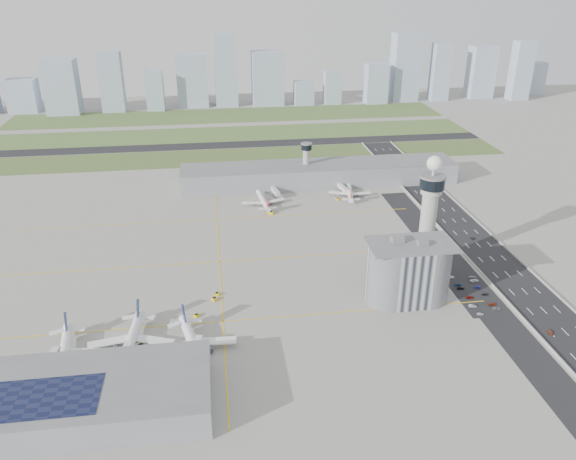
{
  "coord_description": "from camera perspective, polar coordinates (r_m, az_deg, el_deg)",
  "views": [
    {
      "loc": [
        -39.98,
        -253.23,
        150.96
      ],
      "look_at": [
        0.0,
        35.0,
        15.0
      ],
      "focal_mm": 35.0,
      "sensor_mm": 36.0,
      "label": 1
    }
  ],
  "objects": [
    {
      "name": "tug_3",
      "position": [
        289.41,
        -7.25,
        -6.44
      ],
      "size": [
        3.11,
        2.45,
        1.6
      ],
      "primitive_type": null,
      "rotation": [
        0.0,
        0.0,
        1.35
      ],
      "color": "gold",
      "rests_on": "ground"
    },
    {
      "name": "car_lot_4",
      "position": [
        308.37,
        16.86,
        -5.33
      ],
      "size": [
        3.69,
        1.84,
        1.21
      ],
      "primitive_type": "imported",
      "rotation": [
        0.0,
        0.0,
        1.69
      ],
      "color": "navy",
      "rests_on": "ground"
    },
    {
      "name": "airplane_far_a",
      "position": [
        394.58,
        -2.56,
        3.33
      ],
      "size": [
        35.04,
        39.91,
        10.28
      ],
      "primitive_type": null,
      "rotation": [
        0.0,
        0.0,
        1.68
      ],
      "color": "white",
      "rests_on": "ground"
    },
    {
      "name": "barrier_right",
      "position": [
        339.54,
        23.03,
        -3.41
      ],
      "size": [
        0.6,
        500.0,
        1.2
      ],
      "primitive_type": "cube",
      "color": "#9E9E99",
      "rests_on": "ground"
    },
    {
      "name": "car_lot_3",
      "position": [
        305.59,
        17.13,
        -5.68
      ],
      "size": [
        3.86,
        1.61,
        1.12
      ],
      "primitive_type": "imported",
      "rotation": [
        0.0,
        0.0,
        1.58
      ],
      "color": "black",
      "rests_on": "ground"
    },
    {
      "name": "car_hw_1",
      "position": [
        362.52,
        18.22,
        -0.81
      ],
      "size": [
        1.22,
        3.37,
        1.1
      ],
      "primitive_type": "imported",
      "rotation": [
        0.0,
        0.0,
        0.02
      ],
      "color": "black",
      "rests_on": "ground"
    },
    {
      "name": "taxiway_line_v",
      "position": [
        320.95,
        -6.98,
        -3.22
      ],
      "size": [
        0.6,
        260.0,
        0.01
      ],
      "primitive_type": "cube",
      "color": "yellow",
      "rests_on": "ground"
    },
    {
      "name": "car_lot_8",
      "position": [
        304.15,
        19.39,
        -6.17
      ],
      "size": [
        3.55,
        1.72,
        1.17
      ],
      "primitive_type": "imported",
      "rotation": [
        0.0,
        0.0,
        1.67
      ],
      "color": "black",
      "rests_on": "ground"
    },
    {
      "name": "tug_1",
      "position": [
        274.12,
        -9.28,
        -8.55
      ],
      "size": [
        3.12,
        3.33,
        1.6
      ],
      "primitive_type": null,
      "rotation": [
        0.0,
        0.0,
        2.53
      ],
      "color": "#E3D002",
      "rests_on": "ground"
    },
    {
      "name": "skyline_bldg_16",
      "position": [
        780.82,
        22.57,
        14.74
      ],
      "size": [
        23.04,
        18.43,
        71.56
      ],
      "primitive_type": "cube",
      "color": "#9EADC1",
      "rests_on": "ground"
    },
    {
      "name": "jet_bridge_near_2",
      "position": [
        243.02,
        -9.55,
        -12.92
      ],
      "size": [
        5.39,
        14.31,
        5.7
      ],
      "primitive_type": null,
      "rotation": [
        0.0,
        0.0,
        1.4
      ],
      "color": "silver",
      "rests_on": "ground"
    },
    {
      "name": "parking_lot",
      "position": [
        304.34,
        18.3,
        -6.1
      ],
      "size": [
        20.0,
        44.0,
        0.1
      ],
      "primitive_type": "cube",
      "color": "black",
      "rests_on": "ground"
    },
    {
      "name": "skyline_bldg_8",
      "position": [
        693.76,
        -6.34,
        15.84
      ],
      "size": [
        26.33,
        21.06,
        83.39
      ],
      "primitive_type": "cube",
      "color": "#9EADC1",
      "rests_on": "ground"
    },
    {
      "name": "jet_bridge_far_1",
      "position": [
        422.85,
        5.2,
        4.43
      ],
      "size": [
        5.39,
        14.31,
        5.7
      ],
      "primitive_type": null,
      "rotation": [
        0.0,
        0.0,
        -1.4
      ],
      "color": "silver",
      "rests_on": "ground"
    },
    {
      "name": "skyline_bldg_12",
      "position": [
        715.61,
        8.93,
        14.49
      ],
      "size": [
        26.14,
        20.92,
        46.89
      ],
      "primitive_type": "cube",
      "color": "#9EADC1",
      "rests_on": "ground"
    },
    {
      "name": "skyline_bldg_10",
      "position": [
        699.88,
        1.62,
        13.74
      ],
      "size": [
        23.01,
        18.41,
        27.75
      ],
      "primitive_type": "cube",
      "color": "#9EADC1",
      "rests_on": "ground"
    },
    {
      "name": "car_lot_2",
      "position": [
        299.09,
        17.97,
        -6.52
      ],
      "size": [
        4.08,
        2.1,
        1.1
      ],
      "primitive_type": "imported",
      "rotation": [
        0.0,
        0.0,
        1.5
      ],
      "color": "maroon",
      "rests_on": "ground"
    },
    {
      "name": "airplane_far_b",
      "position": [
        412.24,
        6.32,
        4.18
      ],
      "size": [
        37.83,
        42.22,
        10.35
      ],
      "primitive_type": null,
      "rotation": [
        0.0,
        0.0,
        1.38
      ],
      "color": "white",
      "rests_on": "ground"
    },
    {
      "name": "skyline_bldg_17",
      "position": [
        824.78,
        23.74,
        13.92
      ],
      "size": [
        22.64,
        18.11,
        41.06
      ],
      "primitive_type": "cube",
      "color": "#9EADC1",
      "rests_on": "ground"
    },
    {
      "name": "skyline_bldg_5",
      "position": [
        691.9,
        -17.48,
        14.16
      ],
      "size": [
        25.49,
        20.39,
        66.89
      ],
      "primitive_type": "cube",
      "color": "#9EADC1",
      "rests_on": "ground"
    },
    {
      "name": "skyline_bldg_11",
      "position": [
        704.99,
        4.52,
        14.22
      ],
      "size": [
        20.22,
        16.18,
        38.97
      ],
      "primitive_type": "cube",
      "color": "#9EADC1",
      "rests_on": "ground"
    },
    {
      "name": "skyline_bldg_9",
      "position": [
        699.5,
        -2.09,
        15.16
      ],
      "size": [
        36.96,
        29.57,
        62.11
      ],
      "primitive_type": "cube",
      "color": "#9EADC1",
      "rests_on": "ground"
    },
    {
      "name": "car_lot_1",
      "position": [
        292.23,
        18.25,
        -7.33
      ],
      "size": [
        4.15,
        2.02,
        1.31
      ],
      "primitive_type": "imported",
      "rotation": [
        0.0,
        0.0,
        1.41
      ],
      "color": "gray",
      "rests_on": "ground"
    },
    {
      "name": "near_terminal",
      "position": [
        229.16,
        -18.81,
        -15.69
      ],
      "size": [
        84.0,
        42.0,
        13.0
      ],
      "color": "gray",
      "rests_on": "ground"
    },
    {
      "name": "landside_road",
      "position": [
        314.38,
        17.72,
        -4.96
      ],
      "size": [
        18.0,
        260.0,
        0.08
      ],
      "primitive_type": "cube",
      "color": "black",
      "rests_on": "ground"
    },
    {
      "name": "tug_5",
      "position": [
        404.81,
        5.08,
        3.17
      ],
      "size": [
        3.49,
        3.41,
        1.68
      ],
      "primitive_type": null,
      "rotation": [
        0.0,
        0.0,
        0.85
      ],
      "color": "orange",
      "rests_on": "ground"
    },
    {
      "name": "airplane_near_b",
      "position": [
        256.21,
        -15.78,
        -10.44
      ],
      "size": [
        41.7,
        47.81,
        12.53
      ],
      "primitive_type": null,
      "rotation": [
        0.0,
        0.0,
        -1.66
      ],
      "color": "white",
      "rests_on": "ground"
    },
    {
      "name": "highway",
      "position": [
        333.05,
        20.93,
        -3.71
      ],
      "size": [
        28.0,
        500.0,
        0.1
      ],
      "primitive_type": "cube",
      "color": "black",
      "rests_on": "ground"
    },
    {
      "name": "grass_strip_2",
      "position": [
        651.28,
        -6.05,
        11.51
      ],
      "size": [
        480.0,
        70.0,
        0.08
      ],
      "primitive_type": "cube",
      "color": "#476630",
      "rests_on": "ground"
    },
    {
      "name": "airplane_near_c",
      "position": [
        247.36,
        -9.58,
        -11.14
      ],
      "size": [
        47.79,
        52.87,
        12.69
      ],
      "primitive_type": null,
      "rotation": [
        0.0,
        0.0,
        -1.34
      ],
      "color": "white",
      "rests_on": "ground"
    },
    {
      "name": "skyline_bldg_14",
      "position": [
        746.02,
        15.19,
        15.22
      ],
      "size": [
        21.59,
        17.28,
        68.75
      ],
      "primitive_type": "cube",
      "color": "#9EADC1",
      "rests_on": "ground"
    },
    {
      "name": "car_hw_2",
      "position": [
        433.44,
        14.78,
        3.88
      ],
      "size": [
        2.28,
        4.16,
        1.1
      ],
      "primitive_type": "imported",
      "rotation": [
        0.0,
        0.0,
        -0.12
      ],
      "color": "navy",
      "rests_on": "ground"
    },
    {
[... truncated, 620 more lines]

